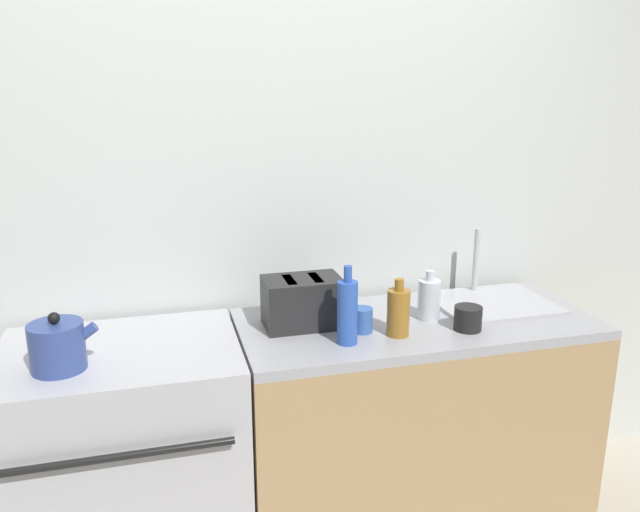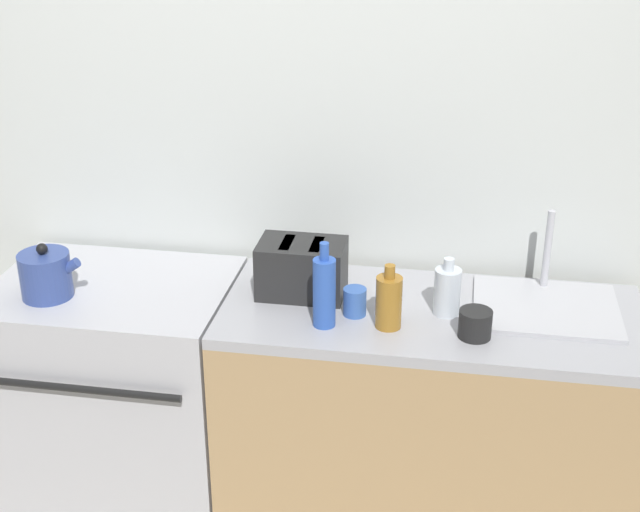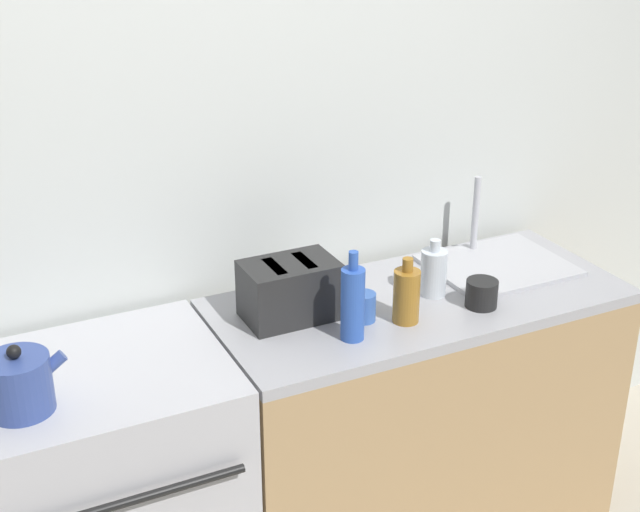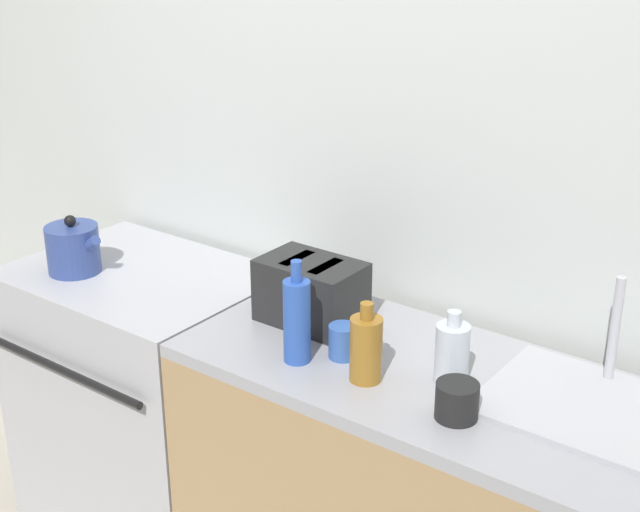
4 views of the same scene
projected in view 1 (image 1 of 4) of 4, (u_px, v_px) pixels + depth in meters
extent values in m
cube|color=silver|center=(272.00, 209.00, 2.46)|extent=(8.00, 0.05, 2.60)
cube|color=#B7B7BC|center=(129.00, 469.00, 2.20)|extent=(0.80, 0.60, 0.92)
cube|color=black|center=(118.00, 352.00, 2.08)|extent=(0.78, 0.59, 0.02)
cylinder|color=black|center=(56.00, 373.00, 1.92)|extent=(0.19, 0.19, 0.01)
cylinder|color=black|center=(175.00, 361.00, 2.01)|extent=(0.19, 0.19, 0.01)
cylinder|color=black|center=(66.00, 342.00, 2.15)|extent=(0.19, 0.19, 0.01)
cylinder|color=black|center=(172.00, 332.00, 2.24)|extent=(0.19, 0.19, 0.01)
cylinder|color=black|center=(120.00, 457.00, 1.83)|extent=(0.68, 0.02, 0.02)
cube|color=tan|center=(412.00, 432.00, 2.47)|extent=(1.34, 0.59, 0.88)
cube|color=#A3A3A8|center=(417.00, 324.00, 2.35)|extent=(1.34, 0.59, 0.04)
cylinder|color=#33478C|center=(57.00, 347.00, 1.91)|extent=(0.17, 0.17, 0.15)
sphere|color=black|center=(54.00, 318.00, 1.89)|extent=(0.04, 0.04, 0.04)
cylinder|color=#33478C|center=(83.00, 335.00, 1.93)|extent=(0.09, 0.03, 0.08)
cube|color=black|center=(303.00, 302.00, 2.26)|extent=(0.28, 0.18, 0.18)
cube|color=black|center=(289.00, 281.00, 2.23)|extent=(0.03, 0.13, 0.01)
cube|color=black|center=(316.00, 278.00, 2.25)|extent=(0.03, 0.13, 0.01)
cube|color=#B7B7BC|center=(492.00, 303.00, 2.50)|extent=(0.45, 0.38, 0.01)
cylinder|color=silver|center=(476.00, 262.00, 2.60)|extent=(0.02, 0.02, 0.28)
cylinder|color=#2D56B7|center=(347.00, 313.00, 2.10)|extent=(0.07, 0.07, 0.22)
cylinder|color=#2D56B7|center=(348.00, 274.00, 2.06)|extent=(0.03, 0.03, 0.05)
cylinder|color=#9E6B23|center=(398.00, 313.00, 2.18)|extent=(0.08, 0.08, 0.17)
cylinder|color=#9E6B23|center=(399.00, 285.00, 2.15)|extent=(0.03, 0.03, 0.04)
cylinder|color=silver|center=(429.00, 300.00, 2.33)|extent=(0.08, 0.08, 0.15)
cylinder|color=silver|center=(430.00, 276.00, 2.31)|extent=(0.03, 0.03, 0.04)
cylinder|color=black|center=(468.00, 318.00, 2.24)|extent=(0.10, 0.10, 0.09)
cylinder|color=#3860B2|center=(362.00, 320.00, 2.22)|extent=(0.07, 0.07, 0.09)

